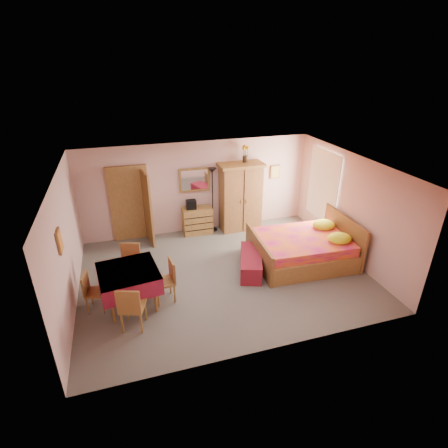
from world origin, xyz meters
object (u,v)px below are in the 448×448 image
object	(u,v)px
dining_table	(130,288)
chair_north	(130,266)
sunflower_vase	(245,154)
wardrobe	(240,197)
stereo	(191,205)
chest_of_drawers	(198,221)
chair_west	(96,292)
chair_south	(133,306)
floor_lamp	(213,200)
wall_mirror	(194,180)
bench	(251,263)
bed	(302,241)
chair_east	(164,281)

from	to	relation	value
dining_table	chair_north	bearing A→B (deg)	86.89
sunflower_vase	dining_table	bearing A→B (deg)	-140.72
sunflower_vase	chair_north	size ratio (longest dim) A/B	0.51
wardrobe	chair_north	xyz separation A→B (m)	(-3.27, -1.96, -0.52)
dining_table	stereo	bearing A→B (deg)	55.88
wardrobe	stereo	bearing A→B (deg)	176.95
chest_of_drawers	chair_west	bearing A→B (deg)	-133.91
wardrobe	dining_table	world-z (taller)	wardrobe
chair_south	chair_west	distance (m)	1.00
stereo	floor_lamp	distance (m)	0.64
chair_south	chest_of_drawers	bearing A→B (deg)	77.61
chest_of_drawers	chair_west	size ratio (longest dim) A/B	1.00
wall_mirror	bench	xyz separation A→B (m)	(0.76, -2.51, -1.33)
sunflower_vase	chair_south	distance (m)	5.22
chair_south	chair_west	world-z (taller)	chair_south
floor_lamp	chair_west	xyz separation A→B (m)	(-3.17, -2.76, -0.53)
stereo	bed	distance (m)	3.22
bench	chair_south	world-z (taller)	chair_south
wall_mirror	chair_north	bearing A→B (deg)	-130.45
chair_north	chair_west	distance (m)	0.99
bench	chair_west	bearing A→B (deg)	-173.11
wall_mirror	wardrobe	bearing A→B (deg)	-10.40
wall_mirror	chair_north	world-z (taller)	wall_mirror
wall_mirror	wardrobe	size ratio (longest dim) A/B	0.43
chest_of_drawers	chair_south	world-z (taller)	chair_south
chair_south	chair_north	distance (m)	1.43
chair_south	sunflower_vase	bearing A→B (deg)	63.59
bed	chair_west	size ratio (longest dim) A/B	2.83
sunflower_vase	bed	bearing A→B (deg)	-73.26
chair_west	chair_north	bearing A→B (deg)	146.82
stereo	chest_of_drawers	bearing A→B (deg)	2.01
wall_mirror	chair_west	bearing A→B (deg)	-131.30
wardrobe	bed	bearing A→B (deg)	-69.93
chest_of_drawers	chair_north	bearing A→B (deg)	-133.76
stereo	chair_west	bearing A→B (deg)	-133.11
stereo	chair_south	bearing A→B (deg)	-118.39
floor_lamp	bench	world-z (taller)	floor_lamp
chair_north	chair_east	world-z (taller)	chair_north
chest_of_drawers	bed	size ratio (longest dim) A/B	0.35
chair_east	bench	bearing A→B (deg)	-82.37
wall_mirror	bench	world-z (taller)	wall_mirror
floor_lamp	chair_west	world-z (taller)	floor_lamp
dining_table	chair_south	world-z (taller)	chair_south
sunflower_vase	chair_south	world-z (taller)	sunflower_vase
floor_lamp	bed	distance (m)	2.85
bed	floor_lamp	bearing A→B (deg)	128.74
floor_lamp	chair_east	size ratio (longest dim) A/B	2.03
chest_of_drawers	stereo	size ratio (longest dim) A/B	3.00
bed	chair_west	xyz separation A→B (m)	(-4.82, -0.47, -0.13)
wall_mirror	bed	bearing A→B (deg)	-47.80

